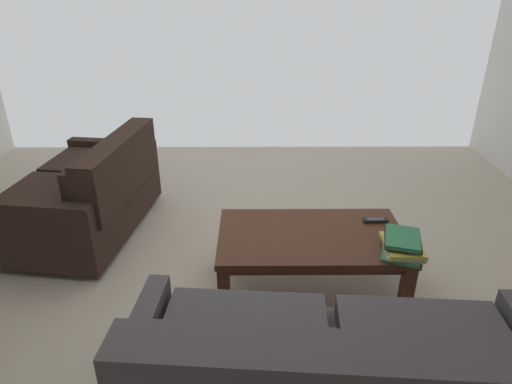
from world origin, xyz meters
name	(u,v)px	position (x,y,z in m)	size (l,w,h in m)	color
ground_plane	(234,283)	(0.00, 0.00, 0.00)	(5.62, 5.28, 0.01)	beige
loveseat_near	(90,193)	(1.14, -0.68, 0.34)	(0.96, 1.40, 0.79)	black
coffee_table	(311,243)	(-0.49, 0.05, 0.35)	(1.15, 0.66, 0.41)	#4C2819
book_stack	(402,245)	(-0.98, 0.26, 0.46)	(0.29, 0.32, 0.11)	#337F51
tv_remote	(376,220)	(-0.93, -0.10, 0.42)	(0.16, 0.05, 0.02)	black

